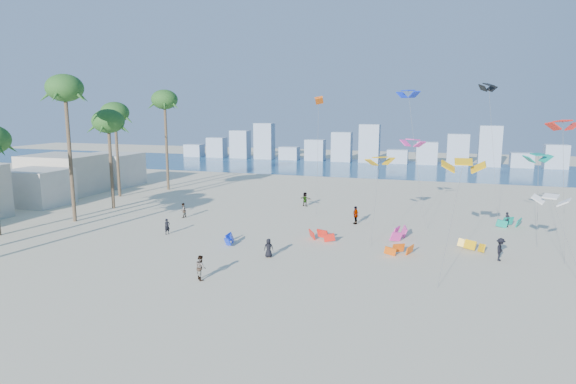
% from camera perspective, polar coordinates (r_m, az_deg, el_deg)
% --- Properties ---
extents(ground, '(220.00, 220.00, 0.00)m').
position_cam_1_polar(ground, '(33.01, -13.65, -12.14)').
color(ground, beige).
rests_on(ground, ground).
extents(ocean, '(220.00, 220.00, 0.00)m').
position_cam_1_polar(ocean, '(100.14, 7.91, 2.90)').
color(ocean, navy).
rests_on(ocean, ground).
extents(kitesurfer_near, '(0.61, 0.67, 1.54)m').
position_cam_1_polar(kitesurfer_near, '(48.70, -14.03, -3.96)').
color(kitesurfer_near, black).
rests_on(kitesurfer_near, ground).
extents(kitesurfer_mid, '(1.09, 1.10, 1.79)m').
position_cam_1_polar(kitesurfer_mid, '(35.75, -10.23, -8.73)').
color(kitesurfer_mid, gray).
rests_on(kitesurfer_mid, ground).
extents(kitesurfers_far, '(34.84, 21.91, 1.92)m').
position_cam_1_polar(kitesurfers_far, '(49.82, 6.77, -3.27)').
color(kitesurfers_far, black).
rests_on(kitesurfers_far, ground).
extents(grounded_kites, '(27.18, 16.87, 1.05)m').
position_cam_1_polar(grounded_kites, '(46.31, 12.91, -5.04)').
color(grounded_kites, '#0C2AD7').
rests_on(grounded_kites, ground).
extents(flying_kites, '(26.74, 28.32, 15.30)m').
position_cam_1_polar(flying_kites, '(50.96, 17.06, 7.71)').
color(flying_kites, '#F0AC0C').
rests_on(flying_kites, ground).
extents(palm_row, '(9.90, 44.80, 15.62)m').
position_cam_1_polar(palm_row, '(57.12, -25.31, 8.22)').
color(palm_row, brown).
rests_on(palm_row, ground).
extents(beachfront_buildings, '(11.50, 43.00, 6.00)m').
position_cam_1_polar(beachfront_buildings, '(69.06, -29.12, 0.75)').
color(beachfront_buildings, beige).
rests_on(beachfront_buildings, ground).
extents(distant_skyline, '(85.00, 3.00, 8.40)m').
position_cam_1_polar(distant_skyline, '(109.83, 8.20, 5.13)').
color(distant_skyline, '#9EADBF').
rests_on(distant_skyline, ground).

